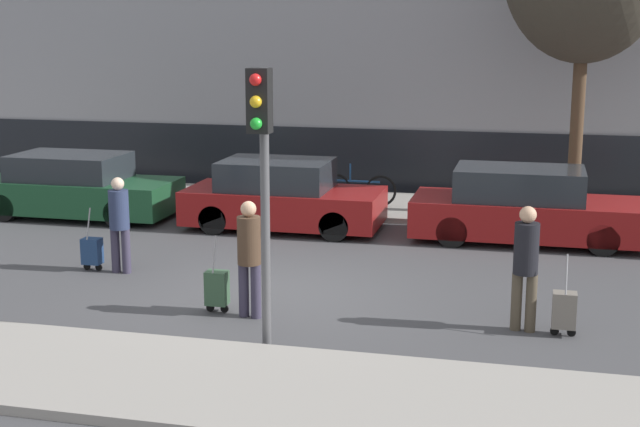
# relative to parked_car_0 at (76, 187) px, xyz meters

# --- Properties ---
(ground_plane) EXTENTS (80.00, 80.00, 0.00)m
(ground_plane) POSITION_rel_parked_car_0_xyz_m (5.97, -4.58, -0.66)
(ground_plane) COLOR #424244
(sidewalk_near) EXTENTS (28.00, 2.50, 0.12)m
(sidewalk_near) POSITION_rel_parked_car_0_xyz_m (5.97, -8.33, -0.60)
(sidewalk_near) COLOR gray
(sidewalk_near) RESTS_ON ground_plane
(sidewalk_far) EXTENTS (28.00, 3.00, 0.12)m
(sidewalk_far) POSITION_rel_parked_car_0_xyz_m (5.97, 2.42, -0.60)
(sidewalk_far) COLOR gray
(sidewalk_far) RESTS_ON ground_plane
(parked_car_0) EXTENTS (4.35, 1.83, 1.40)m
(parked_car_0) POSITION_rel_parked_car_0_xyz_m (0.00, 0.00, 0.00)
(parked_car_0) COLOR #194728
(parked_car_0) RESTS_ON ground_plane
(parked_car_1) EXTENTS (4.06, 1.83, 1.44)m
(parked_car_1) POSITION_rel_parked_car_0_xyz_m (4.76, -0.08, 0.01)
(parked_car_1) COLOR maroon
(parked_car_1) RESTS_ON ground_plane
(parked_car_2) EXTENTS (4.47, 1.80, 1.46)m
(parked_car_2) POSITION_rel_parked_car_0_xyz_m (9.69, -0.03, 0.02)
(parked_car_2) COLOR maroon
(parked_car_2) RESTS_ON ground_plane
(pedestrian_left) EXTENTS (0.35, 0.34, 1.66)m
(pedestrian_left) POSITION_rel_parked_car_0_xyz_m (3.02, -3.99, 0.28)
(pedestrian_left) COLOR #383347
(pedestrian_left) RESTS_ON ground_plane
(trolley_left) EXTENTS (0.34, 0.29, 1.11)m
(trolley_left) POSITION_rel_parked_car_0_xyz_m (2.47, -3.98, -0.31)
(trolley_left) COLOR navy
(trolley_left) RESTS_ON ground_plane
(pedestrian_center) EXTENTS (0.35, 0.34, 1.72)m
(pedestrian_center) POSITION_rel_parked_car_0_xyz_m (5.91, -5.74, 0.32)
(pedestrian_center) COLOR #383347
(pedestrian_center) RESTS_ON ground_plane
(trolley_center) EXTENTS (0.34, 0.29, 1.17)m
(trolley_center) POSITION_rel_parked_car_0_xyz_m (5.37, -5.64, -0.28)
(trolley_center) COLOR #335138
(trolley_center) RESTS_ON ground_plane
(pedestrian_right) EXTENTS (0.35, 0.34, 1.77)m
(pedestrian_right) POSITION_rel_parked_car_0_xyz_m (9.78, -5.41, 0.35)
(pedestrian_right) COLOR #4C4233
(pedestrian_right) RESTS_ON ground_plane
(trolley_right) EXTENTS (0.34, 0.29, 1.16)m
(trolley_right) POSITION_rel_parked_car_0_xyz_m (10.32, -5.50, -0.29)
(trolley_right) COLOR slate
(trolley_right) RESTS_ON ground_plane
(traffic_light) EXTENTS (0.28, 0.47, 3.66)m
(traffic_light) POSITION_rel_parked_car_0_xyz_m (6.49, -6.94, 1.96)
(traffic_light) COLOR #515154
(traffic_light) RESTS_ON ground_plane
(parked_bicycle) EXTENTS (1.77, 0.06, 0.96)m
(parked_bicycle) POSITION_rel_parked_car_0_xyz_m (5.94, 2.13, -0.16)
(parked_bicycle) COLOR black
(parked_bicycle) RESTS_ON sidewalk_far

